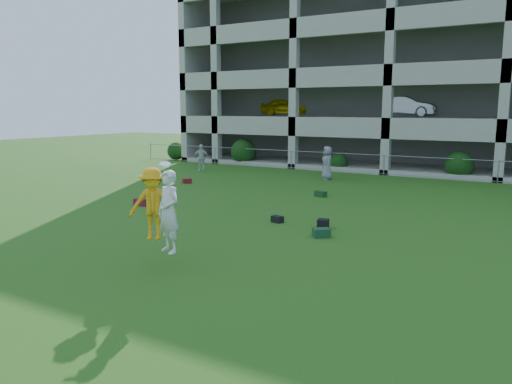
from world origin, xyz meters
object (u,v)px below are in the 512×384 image
Objects in this scene: bystander_c at (327,163)px; crate_d at (323,224)px; frisbee_contest at (158,206)px; bystander_b at (201,158)px; parking_garage at (423,77)px.

bystander_c reaches higher than crate_d.
frisbee_contest is (-2.01, -5.57, 1.33)m from crate_d.
bystander_c is at bearing -22.79° from bystander_b.
bystander_b is 8.20m from bystander_c.
bystander_c is 13.29m from parking_garage.
parking_garage is (-0.17, 28.12, 4.54)m from frisbee_contest.
frisbee_contest is (10.45, -15.58, 0.65)m from bystander_b.
parking_garage is at bearing 24.72° from bystander_b.
bystander_b is at bearing 123.86° from frisbee_contest.
bystander_b is 0.06× the size of parking_garage.
bystander_c is 0.06× the size of parking_garage.
bystander_c reaches higher than bystander_b.
frisbee_contest reaches higher than bystander_b.
parking_garage is at bearing 90.34° from frisbee_contest.
parking_garage is (-2.18, 22.55, 5.86)m from crate_d.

